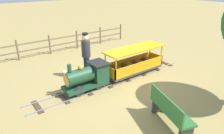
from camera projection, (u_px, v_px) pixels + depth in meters
ground_plane at (119, 79)px, 7.09m from camera, size 60.00×60.00×0.00m
track at (115, 80)px, 6.98m from camera, size 0.69×6.05×0.04m
locomotive at (88, 76)px, 6.22m from camera, size 0.65×1.45×0.97m
passenger_car at (134, 64)px, 7.31m from camera, size 0.75×2.35×0.97m
conductor_person at (86, 52)px, 6.85m from camera, size 0.30×0.30×1.62m
park_bench at (170, 111)px, 4.68m from camera, size 1.36×0.79×0.82m
fence_section at (64, 41)px, 9.77m from camera, size 0.08×7.13×0.90m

